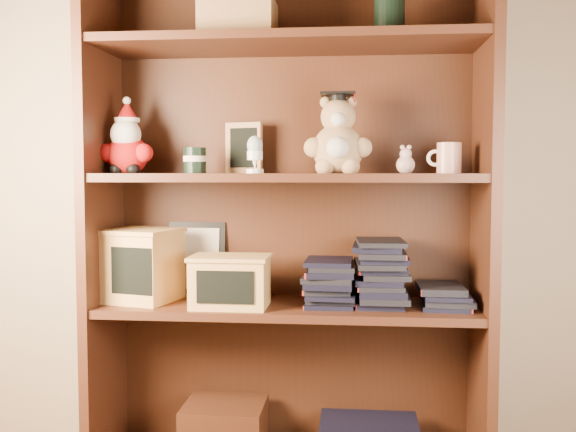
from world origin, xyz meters
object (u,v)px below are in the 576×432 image
object	(u,v)px
bookcase	(289,228)
treats_box	(142,265)
teacher_mug	(448,158)
grad_teddy_bear	(338,142)

from	to	relation	value
bookcase	treats_box	distance (m)	0.47
teacher_mug	treats_box	size ratio (longest dim) A/B	0.40
bookcase	teacher_mug	xyz separation A→B (m)	(0.48, -0.05, 0.22)
bookcase	treats_box	bearing A→B (deg)	-173.55
grad_teddy_bear	teacher_mug	distance (m)	0.33
teacher_mug	bookcase	bearing A→B (deg)	173.98
treats_box	grad_teddy_bear	bearing A→B (deg)	-0.61
teacher_mug	treats_box	world-z (taller)	teacher_mug
bookcase	teacher_mug	distance (m)	0.53
bookcase	grad_teddy_bear	bearing A→B (deg)	-20.69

